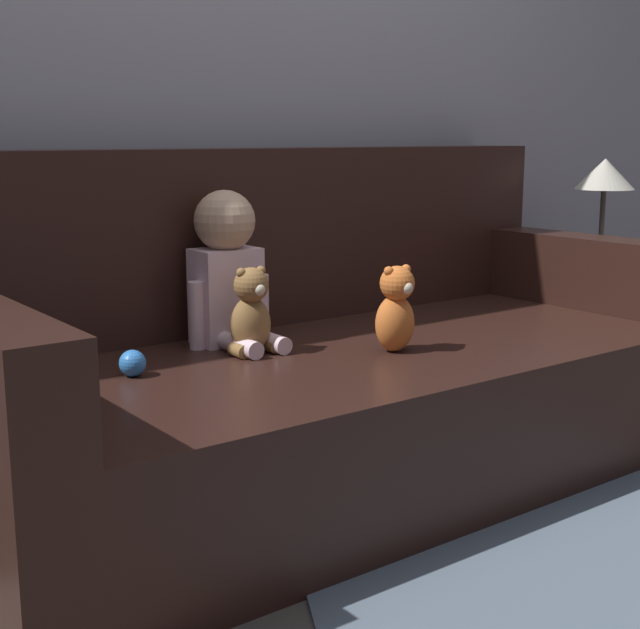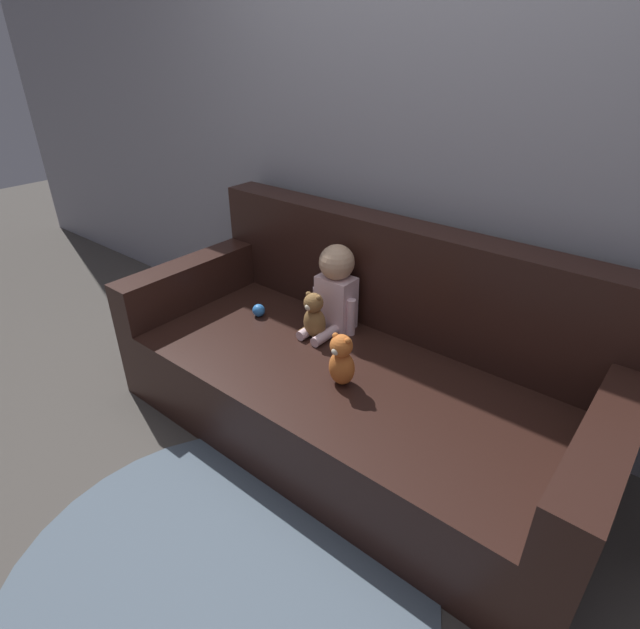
{
  "view_description": "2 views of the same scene",
  "coord_description": "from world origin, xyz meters",
  "px_view_note": "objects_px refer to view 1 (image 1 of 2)",
  "views": [
    {
      "loc": [
        -1.52,
        -1.9,
        0.97
      ],
      "look_at": [
        -0.16,
        -0.09,
        0.51
      ],
      "focal_mm": 50.0,
      "sensor_mm": 36.0,
      "label": 1
    },
    {
      "loc": [
        1.06,
        -1.51,
        1.66
      ],
      "look_at": [
        -0.17,
        -0.01,
        0.59
      ],
      "focal_mm": 28.0,
      "sensor_mm": 36.0,
      "label": 2
    }
  ],
  "objects_px": {
    "person_baby": "(227,270)",
    "plush_toy_side": "(396,309)",
    "toy_ball": "(133,363)",
    "teddy_bear_brown": "(251,313)",
    "side_table": "(602,222)",
    "couch": "(329,370)"
  },
  "relations": [
    {
      "from": "side_table",
      "to": "plush_toy_side",
      "type": "bearing_deg",
      "value": -167.79
    },
    {
      "from": "couch",
      "to": "toy_ball",
      "type": "relative_size",
      "value": 33.31
    },
    {
      "from": "toy_ball",
      "to": "person_baby",
      "type": "bearing_deg",
      "value": 23.82
    },
    {
      "from": "plush_toy_side",
      "to": "side_table",
      "type": "relative_size",
      "value": 0.27
    },
    {
      "from": "couch",
      "to": "person_baby",
      "type": "distance_m",
      "value": 0.41
    },
    {
      "from": "person_baby",
      "to": "toy_ball",
      "type": "xyz_separation_m",
      "value": [
        -0.37,
        -0.16,
        -0.18
      ]
    },
    {
      "from": "person_baby",
      "to": "toy_ball",
      "type": "relative_size",
      "value": 6.54
    },
    {
      "from": "couch",
      "to": "person_baby",
      "type": "bearing_deg",
      "value": 151.44
    },
    {
      "from": "teddy_bear_brown",
      "to": "toy_ball",
      "type": "distance_m",
      "value": 0.37
    },
    {
      "from": "person_baby",
      "to": "toy_ball",
      "type": "height_order",
      "value": "person_baby"
    },
    {
      "from": "plush_toy_side",
      "to": "toy_ball",
      "type": "height_order",
      "value": "plush_toy_side"
    },
    {
      "from": "couch",
      "to": "side_table",
      "type": "distance_m",
      "value": 1.38
    },
    {
      "from": "couch",
      "to": "teddy_bear_brown",
      "type": "relative_size",
      "value": 9.28
    },
    {
      "from": "teddy_bear_brown",
      "to": "toy_ball",
      "type": "height_order",
      "value": "teddy_bear_brown"
    },
    {
      "from": "teddy_bear_brown",
      "to": "side_table",
      "type": "xyz_separation_m",
      "value": [
        1.6,
        0.06,
        0.15
      ]
    },
    {
      "from": "couch",
      "to": "teddy_bear_brown",
      "type": "distance_m",
      "value": 0.33
    },
    {
      "from": "person_baby",
      "to": "teddy_bear_brown",
      "type": "bearing_deg",
      "value": -95.9
    },
    {
      "from": "side_table",
      "to": "couch",
      "type": "bearing_deg",
      "value": -177.56
    },
    {
      "from": "teddy_bear_brown",
      "to": "toy_ball",
      "type": "relative_size",
      "value": 3.59
    },
    {
      "from": "toy_ball",
      "to": "plush_toy_side",
      "type": "bearing_deg",
      "value": -15.76
    },
    {
      "from": "plush_toy_side",
      "to": "toy_ball",
      "type": "relative_size",
      "value": 3.6
    },
    {
      "from": "person_baby",
      "to": "plush_toy_side",
      "type": "distance_m",
      "value": 0.48
    }
  ]
}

